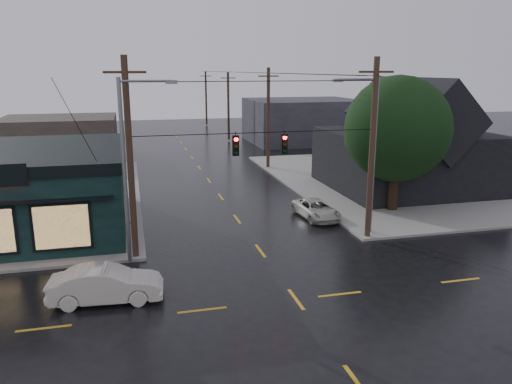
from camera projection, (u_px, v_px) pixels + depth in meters
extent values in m
plane|color=black|center=(296.00, 299.00, 21.13)|extent=(160.00, 160.00, 0.00)
cube|color=gray|center=(437.00, 177.00, 44.68)|extent=(28.00, 28.00, 0.15)
cube|color=black|center=(406.00, 160.00, 40.11)|extent=(12.00, 11.00, 4.50)
cylinder|color=black|center=(394.00, 181.00, 33.77)|extent=(0.70, 0.70, 3.92)
sphere|color=black|center=(397.00, 129.00, 32.92)|extent=(7.03, 7.03, 7.03)
cylinder|color=black|center=(258.00, 133.00, 25.74)|extent=(13.00, 0.04, 0.04)
cube|color=#322A24|center=(60.00, 137.00, 54.95)|extent=(12.00, 10.00, 4.40)
cube|color=#29292F|center=(303.00, 121.00, 66.62)|extent=(14.00, 12.00, 5.60)
imported|color=beige|center=(106.00, 284.00, 20.78)|extent=(4.75, 1.97, 1.53)
imported|color=#B6B5A8|center=(316.00, 209.00, 32.55)|extent=(2.32, 4.41, 1.18)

